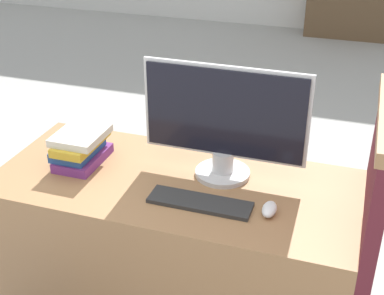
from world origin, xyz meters
TOP-DOWN VIEW (x-y plane):
  - desk at (0.00, 0.34)m, footprint 1.48×0.67m
  - carrel_divider at (0.77, 0.34)m, footprint 0.07×0.68m
  - monitor at (0.17, 0.44)m, footprint 0.67×0.23m
  - keyboard at (0.15, 0.21)m, footprint 0.40×0.11m
  - mouse at (0.41, 0.23)m, footprint 0.05×0.10m
  - book_stack at (-0.43, 0.35)m, footprint 0.19×0.28m

SIDE VIEW (x-z plane):
  - desk at x=0.00m, z-range 0.00..0.76m
  - carrel_divider at x=0.77m, z-range 0.01..1.20m
  - keyboard at x=0.15m, z-range 0.76..0.78m
  - mouse at x=0.41m, z-range 0.76..0.80m
  - book_stack at x=-0.43m, z-range 0.76..0.91m
  - monitor at x=0.17m, z-range 0.77..1.24m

